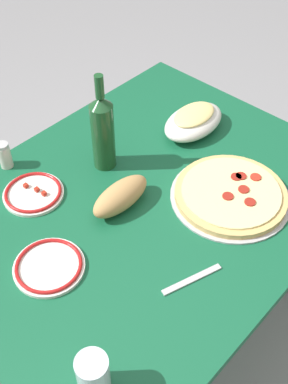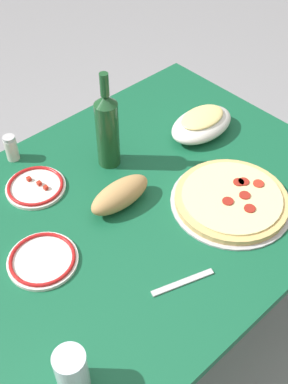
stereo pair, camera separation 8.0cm
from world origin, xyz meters
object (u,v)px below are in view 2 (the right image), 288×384
(pepperoni_pizza, at_px, (231,200))
(wine_bottle, at_px, (107,129))
(dining_table, at_px, (144,225))
(side_plate_far, at_px, (36,187))
(spice_shaker, at_px, (11,148))
(side_plate_near, at_px, (43,260))
(baked_pasta_dish, at_px, (202,123))
(water_glass, at_px, (72,371))
(bread_loaf, at_px, (120,195))

(pepperoni_pizza, distance_m, wine_bottle, 0.42)
(dining_table, distance_m, side_plate_far, 0.35)
(spice_shaker, bearing_deg, side_plate_far, 81.41)
(side_plate_near, height_order, side_plate_far, side_plate_far)
(baked_pasta_dish, bearing_deg, water_glass, 25.67)
(pepperoni_pizza, height_order, spice_shaker, spice_shaker)
(pepperoni_pizza, xyz_separation_m, baked_pasta_dish, (-0.17, -0.28, 0.03))
(baked_pasta_dish, xyz_separation_m, spice_shaker, (0.53, -0.32, 0.00))
(side_plate_near, xyz_separation_m, side_plate_far, (-0.14, -0.24, 0.00))
(baked_pasta_dish, bearing_deg, dining_table, 15.65)
(dining_table, bearing_deg, side_plate_far, -50.26)
(dining_table, height_order, pepperoni_pizza, pepperoni_pizza)
(pepperoni_pizza, distance_m, baked_pasta_dish, 0.33)
(wine_bottle, bearing_deg, bread_loaf, 60.07)
(baked_pasta_dish, height_order, side_plate_far, baked_pasta_dish)
(side_plate_far, bearing_deg, spice_shaker, -98.59)
(water_glass, relative_size, spice_shaker, 1.37)
(dining_table, height_order, spice_shaker, spice_shaker)
(pepperoni_pizza, bearing_deg, bread_loaf, -42.04)
(wine_bottle, distance_m, side_plate_near, 0.43)
(water_glass, height_order, spice_shaker, water_glass)
(water_glass, bearing_deg, side_plate_near, -112.93)
(water_glass, distance_m, side_plate_far, 0.61)
(side_plate_near, xyz_separation_m, bread_loaf, (-0.28, -0.02, 0.03))
(water_glass, height_order, side_plate_near, water_glass)
(baked_pasta_dish, distance_m, water_glass, 0.92)
(pepperoni_pizza, xyz_separation_m, wine_bottle, (0.15, -0.38, 0.12))
(bread_loaf, bearing_deg, spice_shaker, -72.36)
(dining_table, relative_size, spice_shaker, 13.95)
(water_glass, bearing_deg, side_plate_far, -116.06)
(wine_bottle, xyz_separation_m, spice_shaker, (0.21, -0.22, -0.09))
(side_plate_near, distance_m, spice_shaker, 0.43)
(dining_table, xyz_separation_m, baked_pasta_dish, (-0.35, -0.10, 0.16))
(side_plate_near, distance_m, side_plate_far, 0.27)
(baked_pasta_dish, xyz_separation_m, wine_bottle, (0.32, -0.10, 0.09))
(dining_table, relative_size, bread_loaf, 6.09)
(dining_table, distance_m, spice_shaker, 0.48)
(wine_bottle, bearing_deg, pepperoni_pizza, 111.11)
(wine_bottle, xyz_separation_m, side_plate_far, (0.24, -0.06, -0.12))
(side_plate_far, xyz_separation_m, spice_shaker, (-0.02, -0.16, 0.03))
(dining_table, bearing_deg, water_glass, 32.12)
(pepperoni_pizza, bearing_deg, side_plate_near, -20.49)
(baked_pasta_dish, bearing_deg, side_plate_near, 7.01)
(baked_pasta_dish, xyz_separation_m, side_plate_far, (0.56, -0.15, -0.03))
(water_glass, xyz_separation_m, spice_shaker, (-0.29, -0.71, -0.02))
(water_glass, relative_size, side_plate_far, 0.67)
(wine_bottle, height_order, side_plate_far, wine_bottle)
(wine_bottle, xyz_separation_m, bread_loaf, (0.09, 0.16, -0.09))
(spice_shaker, bearing_deg, bread_loaf, 107.64)
(wine_bottle, height_order, spice_shaker, wine_bottle)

